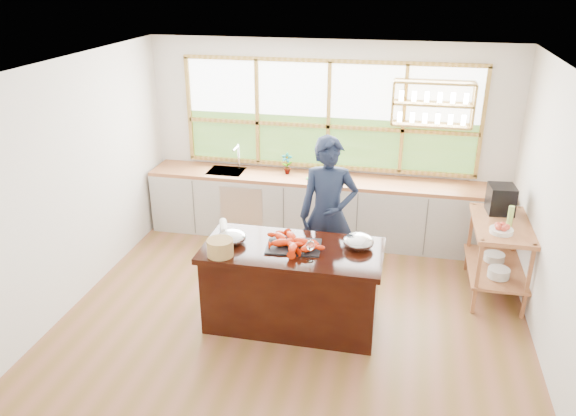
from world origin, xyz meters
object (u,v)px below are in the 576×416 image
(island, at_px, (292,286))
(cook, at_px, (328,215))
(wicker_basket, at_px, (220,248))
(espresso_machine, at_px, (501,199))

(island, distance_m, cook, 1.02)
(island, relative_size, wicker_basket, 6.97)
(espresso_machine, height_order, wicker_basket, espresso_machine)
(cook, relative_size, wicker_basket, 6.96)
(island, height_order, wicker_basket, wicker_basket)
(island, distance_m, wicker_basket, 0.91)
(island, bearing_deg, wicker_basket, -155.88)
(cook, relative_size, espresso_machine, 5.59)
(island, relative_size, espresso_machine, 5.60)
(cook, height_order, espresso_machine, cook)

